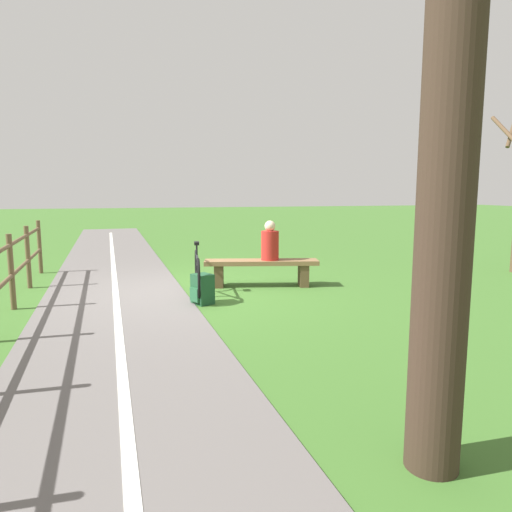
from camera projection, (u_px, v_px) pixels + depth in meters
name	position (u px, v px, depth m)	size (l,w,h in m)	color
ground_plane	(184.00, 292.00, 8.07)	(80.00, 80.00, 0.00)	#3D6B28
paved_path	(124.00, 394.00, 4.00)	(2.28, 36.00, 0.02)	#66605E
path_centre_line	(124.00, 393.00, 4.00)	(0.10, 32.00, 0.00)	silver
bench	(261.00, 268.00, 8.49)	(2.11, 0.85, 0.49)	brown
person_seated	(270.00, 243.00, 8.44)	(0.38, 0.38, 0.72)	#B2231E
bicycle	(197.00, 273.00, 7.76)	(0.22, 1.74, 0.88)	black
backpack	(202.00, 289.00, 7.18)	(0.38, 0.38, 0.47)	#1E4C2D
tree_mid_field	(455.00, 92.00, 2.62)	(1.32, 1.26, 4.94)	#38281E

